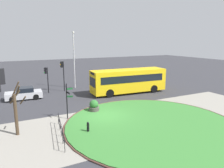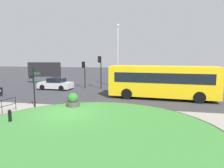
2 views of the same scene
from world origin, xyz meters
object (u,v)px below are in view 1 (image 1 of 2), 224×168
(street_tree_bare, at_px, (16,110))
(bollard_foreground, at_px, (88,127))
(lamppost_tall, at_px, (74,58))
(traffic_light_far, at_px, (63,70))
(car_near_lane, at_px, (24,94))
(traffic_light_near, at_px, (46,74))
(bus_yellow, at_px, (128,80))
(signpost_directional, at_px, (67,99))
(planter_near_signpost, at_px, (94,106))

(street_tree_bare, bearing_deg, bollard_foreground, -23.38)
(bollard_foreground, distance_m, lamppost_tall, 15.81)
(street_tree_bare, bearing_deg, traffic_light_far, 61.61)
(car_near_lane, distance_m, traffic_light_far, 5.77)
(lamppost_tall, bearing_deg, traffic_light_near, -163.44)
(bollard_foreground, relative_size, bus_yellow, 0.08)
(bollard_foreground, bearing_deg, street_tree_bare, 156.62)
(car_near_lane, relative_size, lamppost_tall, 0.51)
(signpost_directional, bearing_deg, bollard_foreground, -81.04)
(traffic_light_far, relative_size, street_tree_bare, 1.03)
(traffic_light_near, bearing_deg, lamppost_tall, -151.88)
(planter_near_signpost, height_order, street_tree_bare, street_tree_bare)
(traffic_light_far, distance_m, street_tree_bare, 13.32)
(bus_yellow, relative_size, traffic_light_near, 2.98)
(bollard_foreground, relative_size, car_near_lane, 0.20)
(bollard_foreground, height_order, car_near_lane, car_near_lane)
(car_near_lane, height_order, planter_near_signpost, car_near_lane)
(car_near_lane, height_order, traffic_light_near, traffic_light_near)
(planter_near_signpost, distance_m, street_tree_bare, 7.23)
(car_near_lane, relative_size, street_tree_bare, 1.05)
(lamppost_tall, xyz_separation_m, street_tree_bare, (-8.29, -12.91, -2.37))
(bollard_foreground, height_order, bus_yellow, bus_yellow)
(bollard_foreground, bearing_deg, traffic_light_far, 82.75)
(bus_yellow, height_order, traffic_light_far, traffic_light_far)
(bollard_foreground, height_order, traffic_light_near, traffic_light_near)
(lamppost_tall, bearing_deg, bollard_foreground, -104.00)
(bus_yellow, xyz_separation_m, planter_near_signpost, (-6.78, -4.84, -1.12))
(bus_yellow, bearing_deg, car_near_lane, -9.32)
(bus_yellow, bearing_deg, lamppost_tall, -44.28)
(bollard_foreground, distance_m, traffic_light_far, 13.99)
(signpost_directional, xyz_separation_m, car_near_lane, (-2.73, 8.53, -1.13))
(lamppost_tall, distance_m, planter_near_signpost, 11.45)
(bus_yellow, bearing_deg, traffic_light_far, -28.81)
(bus_yellow, xyz_separation_m, traffic_light_near, (-9.31, 4.68, 0.79))
(lamppost_tall, bearing_deg, signpost_directional, -110.22)
(traffic_light_near, height_order, planter_near_signpost, traffic_light_near)
(traffic_light_far, distance_m, lamppost_tall, 2.68)
(lamppost_tall, bearing_deg, car_near_lane, -156.78)
(bus_yellow, distance_m, street_tree_bare, 15.26)
(traffic_light_far, xyz_separation_m, planter_near_signpost, (0.45, -9.50, -2.38))
(car_near_lane, bearing_deg, lamppost_tall, -154.43)
(signpost_directional, distance_m, traffic_light_near, 10.34)
(traffic_light_near, relative_size, lamppost_tall, 0.42)
(lamppost_tall, bearing_deg, bus_yellow, -48.27)
(planter_near_signpost, bearing_deg, traffic_light_near, 104.87)
(traffic_light_far, height_order, planter_near_signpost, traffic_light_far)
(bus_yellow, distance_m, traffic_light_near, 10.45)
(bus_yellow, xyz_separation_m, car_near_lane, (-12.23, 2.89, -0.99))
(bollard_foreground, relative_size, traffic_light_far, 0.21)
(bus_yellow, height_order, lamppost_tall, lamppost_tall)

